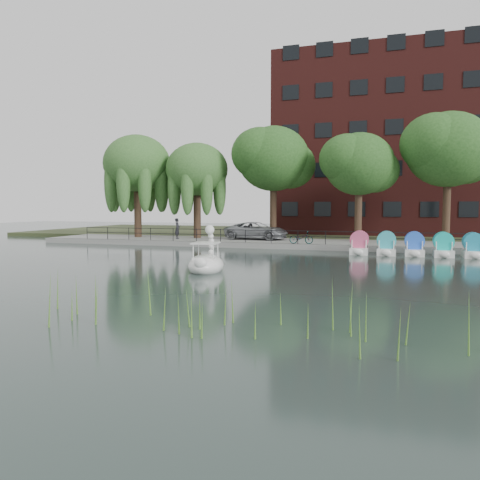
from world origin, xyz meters
The scene contains 17 objects.
ground_plane centered at (0.00, 0.00, 0.00)m, with size 120.00×120.00×0.00m, color #364843.
promenade centered at (0.00, 16.00, 0.20)m, with size 40.00×6.00×0.40m, color gray.
kerb centered at (0.00, 13.05, 0.20)m, with size 40.00×0.25×0.40m, color gray.
land_strip centered at (0.00, 30.00, 0.18)m, with size 60.00×22.00×0.36m, color #47512D.
railing centered at (0.00, 13.25, 1.15)m, with size 32.00×0.05×1.00m.
apartment_building centered at (7.00, 29.97, 9.36)m, with size 20.00×10.07×18.00m.
willow_left centered at (-13.00, 16.50, 6.87)m, with size 5.88×5.88×9.01m.
willow_mid centered at (-7.50, 17.00, 6.25)m, with size 5.32×5.32×8.15m.
broadleaf_center centered at (-1.00, 18.00, 7.06)m, with size 6.00×6.00×9.25m.
broadleaf_right centered at (6.00, 17.50, 6.39)m, with size 5.40×5.40×8.32m.
broadleaf_far centered at (12.50, 18.50, 7.40)m, with size 6.30×6.30×9.71m.
minivan centered at (-2.09, 16.70, 1.23)m, with size 5.97×2.74×1.66m, color gray.
bicycle centered at (2.21, 13.47, 0.90)m, with size 1.72×0.60×1.00m, color gray.
pedestrian centered at (-8.68, 15.49, 1.39)m, with size 0.71×0.48×1.98m, color black.
swan_boat centered at (-0.13, 0.57, 0.49)m, with size 2.03×2.84×2.22m.
pedal_boat_row centered at (11.58, 11.18, 0.61)m, with size 11.35×1.70×1.40m.
reed_bank centered at (2.00, -9.50, 0.60)m, with size 24.00×2.40×1.20m.
Camera 1 is at (8.24, -20.42, 3.18)m, focal length 35.00 mm.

